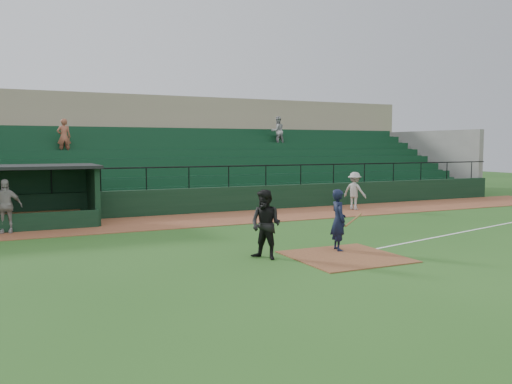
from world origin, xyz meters
name	(u,v)px	position (x,y,z in m)	size (l,w,h in m)	color
ground	(326,251)	(0.00, 0.00, 0.00)	(90.00, 90.00, 0.00)	#25521A
warning_track	(227,218)	(0.00, 8.00, 0.01)	(40.00, 4.00, 0.03)	brown
home_plate_dirt	(345,257)	(0.00, -1.00, 0.01)	(3.00, 3.00, 0.03)	brown
foul_line	(484,228)	(8.00, 1.20, 0.01)	(18.00, 0.09, 0.01)	white
stadium_structure	(172,161)	(0.00, 16.46, 2.30)	(38.00, 13.08, 6.40)	black
batter_at_plate	(339,220)	(0.32, -0.15, 0.94)	(1.09, 0.77, 1.88)	black
umpire	(266,225)	(-2.18, -0.25, 0.98)	(0.95, 0.74, 1.96)	black
runner	(355,191)	(6.83, 8.06, 0.96)	(1.20, 0.69, 1.86)	#A6A09B
dugout_player_a	(5,206)	(-8.78, 7.69, 1.01)	(1.14, 0.48, 1.95)	#9A9590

